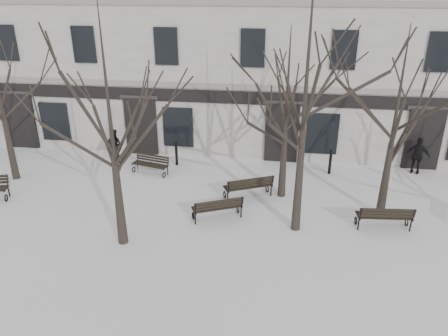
% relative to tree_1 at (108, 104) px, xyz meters
% --- Properties ---
extents(ground, '(100.00, 100.00, 0.00)m').
position_rel_tree_1_xyz_m(ground, '(1.65, 0.08, -4.85)').
color(ground, white).
rests_on(ground, ground).
extents(building, '(40.40, 10.20, 11.40)m').
position_rel_tree_1_xyz_m(building, '(1.65, 13.04, 0.67)').
color(building, beige).
rests_on(building, ground).
extents(tree_1, '(5.43, 5.43, 7.75)m').
position_rel_tree_1_xyz_m(tree_1, '(0.00, 0.00, 0.00)').
color(tree_1, black).
rests_on(tree_1, ground).
extents(tree_2, '(6.34, 6.34, 9.06)m').
position_rel_tree_1_xyz_m(tree_2, '(5.84, 1.71, 0.82)').
color(tree_2, black).
rests_on(tree_2, ground).
extents(tree_5, '(4.74, 4.74, 6.77)m').
position_rel_tree_1_xyz_m(tree_5, '(5.28, 4.27, -0.62)').
color(tree_5, black).
rests_on(tree_5, ground).
extents(tree_6, '(4.90, 4.90, 7.00)m').
position_rel_tree_1_xyz_m(tree_6, '(9.04, 3.14, -0.47)').
color(tree_6, black).
rests_on(tree_6, ground).
extents(bench_1, '(1.95, 1.37, 0.94)m').
position_rel_tree_1_xyz_m(bench_1, '(2.96, 1.98, -4.34)').
color(bench_1, black).
rests_on(bench_1, ground).
extents(bench_2, '(1.98, 0.87, 0.97)m').
position_rel_tree_1_xyz_m(bench_2, '(8.96, 2.14, -4.32)').
color(bench_2, black).
rests_on(bench_2, ground).
extents(bench_3, '(1.78, 1.01, 0.85)m').
position_rel_tree_1_xyz_m(bench_3, '(-0.73, 5.70, -4.38)').
color(bench_3, black).
rests_on(bench_3, ground).
extents(bench_4, '(2.07, 1.50, 1.00)m').
position_rel_tree_1_xyz_m(bench_4, '(3.95, 3.86, -4.30)').
color(bench_4, black).
rests_on(bench_4, ground).
extents(bollard_a, '(0.15, 0.15, 1.18)m').
position_rel_tree_1_xyz_m(bollard_a, '(0.22, 6.79, -4.22)').
color(bollard_a, black).
rests_on(bollard_a, ground).
extents(bollard_b, '(0.15, 0.15, 1.19)m').
position_rel_tree_1_xyz_m(bollard_b, '(7.42, 6.78, -4.21)').
color(bollard_b, black).
rests_on(bollard_b, ground).
extents(pedestrian_b, '(0.85, 0.67, 1.69)m').
position_rel_tree_1_xyz_m(pedestrian_b, '(-2.87, 6.76, -4.85)').
color(pedestrian_b, black).
rests_on(pedestrian_b, ground).
extents(pedestrian_c, '(1.10, 0.77, 1.73)m').
position_rel_tree_1_xyz_m(pedestrian_c, '(11.34, 7.38, -4.85)').
color(pedestrian_c, black).
rests_on(pedestrian_c, ground).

